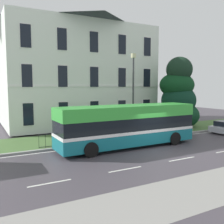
{
  "coord_description": "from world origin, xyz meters",
  "views": [
    {
      "loc": [
        -10.76,
        -12.85,
        4.38
      ],
      "look_at": [
        -1.54,
        4.24,
        2.38
      ],
      "focal_mm": 40.44,
      "sensor_mm": 36.0,
      "label": 1
    }
  ],
  "objects_px": {
    "evergreen_tree": "(178,99)",
    "litter_bin": "(166,126)",
    "street_lamp_post": "(133,89)",
    "single_decker_bus": "(128,125)",
    "georgian_townhouse": "(74,69)"
  },
  "relations": [
    {
      "from": "street_lamp_post",
      "to": "single_decker_bus",
      "type": "bearing_deg",
      "value": -128.27
    },
    {
      "from": "single_decker_bus",
      "to": "litter_bin",
      "type": "height_order",
      "value": "single_decker_bus"
    },
    {
      "from": "georgian_townhouse",
      "to": "evergreen_tree",
      "type": "bearing_deg",
      "value": -43.32
    },
    {
      "from": "evergreen_tree",
      "to": "single_decker_bus",
      "type": "height_order",
      "value": "evergreen_tree"
    },
    {
      "from": "evergreen_tree",
      "to": "street_lamp_post",
      "type": "xyz_separation_m",
      "value": [
        -6.75,
        -1.68,
        1.04
      ]
    },
    {
      "from": "single_decker_bus",
      "to": "street_lamp_post",
      "type": "relative_size",
      "value": 1.49
    },
    {
      "from": "street_lamp_post",
      "to": "litter_bin",
      "type": "distance_m",
      "value": 4.87
    },
    {
      "from": "single_decker_bus",
      "to": "litter_bin",
      "type": "xyz_separation_m",
      "value": [
        5.92,
        2.81,
        -0.88
      ]
    },
    {
      "from": "litter_bin",
      "to": "evergreen_tree",
      "type": "bearing_deg",
      "value": 31.16
    },
    {
      "from": "evergreen_tree",
      "to": "litter_bin",
      "type": "xyz_separation_m",
      "value": [
        -3.29,
        -1.99,
        -2.37
      ]
    },
    {
      "from": "georgian_townhouse",
      "to": "evergreen_tree",
      "type": "xyz_separation_m",
      "value": [
        8.52,
        -8.04,
        -3.22
      ]
    },
    {
      "from": "single_decker_bus",
      "to": "street_lamp_post",
      "type": "height_order",
      "value": "street_lamp_post"
    },
    {
      "from": "georgian_townhouse",
      "to": "street_lamp_post",
      "type": "bearing_deg",
      "value": -79.64
    },
    {
      "from": "evergreen_tree",
      "to": "street_lamp_post",
      "type": "relative_size",
      "value": 1.07
    },
    {
      "from": "evergreen_tree",
      "to": "litter_bin",
      "type": "height_order",
      "value": "evergreen_tree"
    }
  ]
}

